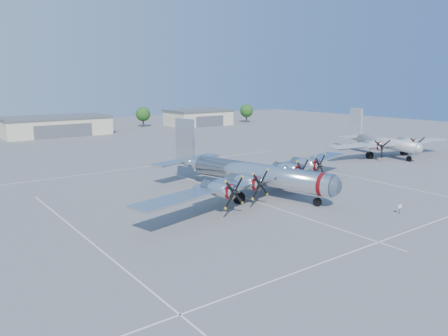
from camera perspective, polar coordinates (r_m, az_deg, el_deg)
ground at (r=58.98m, az=1.56°, el=-3.52°), size 260.00×260.00×0.00m
parking_lines at (r=57.67m, az=2.64°, el=-3.87°), size 60.00×50.08×0.01m
hangar_center at (r=132.13m, az=-21.10°, el=5.19°), size 28.60×14.60×5.40m
hangar_east at (r=152.16m, az=-3.37°, el=6.64°), size 20.60×14.60×5.40m
tree_east at (r=148.35m, az=-10.53°, el=6.93°), size 4.80×4.80×6.64m
tree_far_east at (r=162.35m, az=2.96°, el=7.47°), size 4.80×4.80×6.64m
main_bomber_b29 at (r=60.01m, az=3.52°, el=-3.28°), size 48.60×38.63×9.48m
twin_engine_east at (r=94.74m, az=19.99°, el=1.46°), size 32.89×26.50×9.27m
info_placard at (r=54.36m, az=22.00°, el=-4.79°), size 0.59×0.07×1.13m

